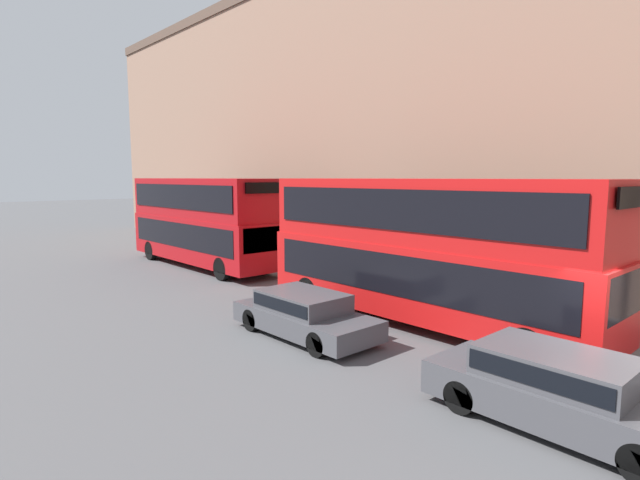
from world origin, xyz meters
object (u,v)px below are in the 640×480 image
bus_leading (423,245)px  car_hatchback (304,313)px  car_dark_sedan (558,388)px  bus_second_in_queue (203,218)px  pedestrian (320,258)px

bus_leading → car_hatchback: bus_leading is taller
car_hatchback → car_dark_sedan: bearing=-90.0°
bus_second_in_queue → car_hatchback: 12.35m
bus_second_in_queue → pedestrian: (2.58, -5.79, -1.55)m
bus_leading → car_hatchback: (-3.40, 1.46, -1.74)m
bus_leading → car_dark_sedan: 6.65m
bus_second_in_queue → car_hatchback: bus_second_in_queue is taller
bus_second_in_queue → car_dark_sedan: 19.04m
car_dark_sedan → pedestrian: bearing=65.1°
bus_second_in_queue → pedestrian: 6.53m
car_hatchback → bus_leading: bearing=-23.2°
bus_second_in_queue → car_dark_sedan: (-3.40, -18.66, -1.67)m
bus_second_in_queue → car_hatchback: bearing=-106.1°
car_dark_sedan → bus_second_in_queue: bearing=79.7°
bus_leading → car_dark_sedan: size_ratio=2.35×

